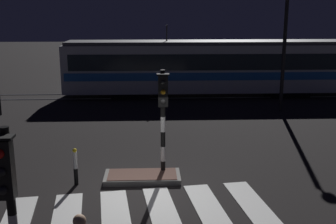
# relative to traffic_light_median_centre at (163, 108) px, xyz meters

# --- Properties ---
(ground_plane) EXTENTS (120.00, 120.00, 0.00)m
(ground_plane) POSITION_rel_traffic_light_median_centre_xyz_m (-0.61, -1.25, -2.15)
(ground_plane) COLOR black
(rail_near) EXTENTS (80.00, 0.12, 0.03)m
(rail_near) POSITION_rel_traffic_light_median_centre_xyz_m (-0.61, 11.74, -2.14)
(rail_near) COLOR #59595E
(rail_near) RESTS_ON ground
(rail_far) EXTENTS (80.00, 0.12, 0.03)m
(rail_far) POSITION_rel_traffic_light_median_centre_xyz_m (-0.61, 13.17, -2.14)
(rail_far) COLOR #59595E
(rail_far) RESTS_ON ground
(crosswalk_zebra) EXTENTS (7.05, 4.62, 0.02)m
(crosswalk_zebra) POSITION_rel_traffic_light_median_centre_xyz_m (-0.61, -2.86, -2.14)
(crosswalk_zebra) COLOR silver
(crosswalk_zebra) RESTS_ON ground
(traffic_island) EXTENTS (2.27, 1.04, 0.18)m
(traffic_island) POSITION_rel_traffic_light_median_centre_xyz_m (-0.63, -0.21, -2.07)
(traffic_island) COLOR slate
(traffic_island) RESTS_ON ground
(traffic_light_median_centre) EXTENTS (0.36, 0.42, 3.26)m
(traffic_light_median_centre) POSITION_rel_traffic_light_median_centre_xyz_m (0.00, 0.00, 0.00)
(traffic_light_median_centre) COLOR black
(traffic_light_median_centre) RESTS_ON ground
(traffic_light_kerb_mid_left) EXTENTS (0.36, 0.42, 3.27)m
(traffic_light_kerb_mid_left) POSITION_rel_traffic_light_median_centre_xyz_m (-2.52, -6.05, 0.00)
(traffic_light_kerb_mid_left) COLOR black
(traffic_light_kerb_mid_left) RESTS_ON ground
(street_lamp_trackside_right) EXTENTS (0.44, 1.21, 6.70)m
(street_lamp_trackside_right) POSITION_rel_traffic_light_median_centre_xyz_m (6.21, 8.13, 2.13)
(street_lamp_trackside_right) COLOR black
(street_lamp_trackside_right) RESTS_ON ground
(tram) EXTENTS (17.10, 2.58, 4.15)m
(tram) POSITION_rel_traffic_light_median_centre_xyz_m (3.16, 12.45, -0.40)
(tram) COLOR silver
(tram) RESTS_ON ground
(bollard_island_edge) EXTENTS (0.12, 0.12, 1.11)m
(bollard_island_edge) POSITION_rel_traffic_light_median_centre_xyz_m (-2.55, -0.51, -1.60)
(bollard_island_edge) COLOR black
(bollard_island_edge) RESTS_ON ground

